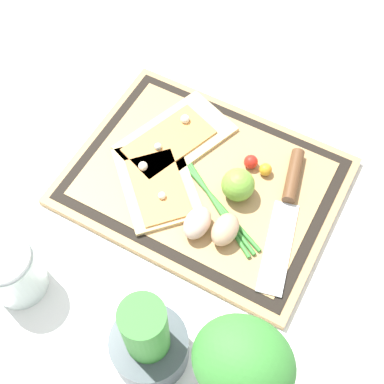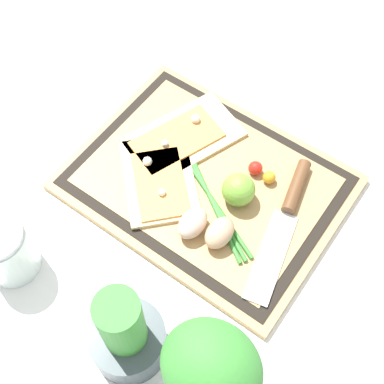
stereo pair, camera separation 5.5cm
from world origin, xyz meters
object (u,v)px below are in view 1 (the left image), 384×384
at_px(knife, 289,195).
at_px(cherry_tomato_red, 251,162).
at_px(pizza_slice_near, 174,139).
at_px(egg_pink, 197,223).
at_px(herb_glass, 241,368).
at_px(pizza_slice_far, 157,183).
at_px(egg_brown, 225,229).
at_px(herb_pot, 148,342).
at_px(cherry_tomato_yellow, 265,170).
at_px(sauce_jar, 14,273).
at_px(lime, 238,184).

distance_m(knife, cherry_tomato_red, 0.09).
height_order(pizza_slice_near, egg_pink, egg_pink).
distance_m(pizza_slice_near, egg_pink, 0.18).
xyz_separation_m(pizza_slice_near, cherry_tomato_red, (-0.14, -0.02, 0.01)).
relative_size(egg_pink, herb_glass, 0.29).
distance_m(pizza_slice_near, cherry_tomato_red, 0.14).
bearing_deg(pizza_slice_far, egg_brown, 168.29).
xyz_separation_m(pizza_slice_near, herb_glass, (-0.28, 0.32, 0.10)).
height_order(egg_brown, cherry_tomato_red, egg_brown).
bearing_deg(egg_pink, herb_pot, 99.54).
distance_m(pizza_slice_near, cherry_tomato_yellow, 0.17).
distance_m(sauce_jar, herb_glass, 0.36).
height_order(pizza_slice_near, egg_brown, egg_brown).
relative_size(egg_brown, egg_pink, 1.00).
distance_m(herb_pot, sauce_jar, 0.23).
distance_m(egg_brown, lime, 0.08).
bearing_deg(lime, knife, -157.61).
xyz_separation_m(pizza_slice_far, cherry_tomato_red, (-0.12, -0.11, 0.01)).
bearing_deg(sauce_jar, cherry_tomato_yellow, -124.81).
relative_size(knife, cherry_tomato_red, 10.83).
relative_size(egg_brown, herb_glass, 0.29).
height_order(sauce_jar, herb_glass, herb_glass).
height_order(cherry_tomato_red, herb_pot, herb_pot).
relative_size(sauce_jar, herb_glass, 0.53).
bearing_deg(cherry_tomato_yellow, lime, 67.36).
xyz_separation_m(sauce_jar, herb_glass, (-0.35, -0.02, 0.07)).
height_order(pizza_slice_far, herb_pot, herb_pot).
height_order(egg_brown, lime, lime).
distance_m(pizza_slice_near, egg_brown, 0.20).
bearing_deg(pizza_slice_near, pizza_slice_far, 101.97).
bearing_deg(herb_glass, knife, -79.97).
bearing_deg(pizza_slice_far, lime, -157.96).
xyz_separation_m(knife, herb_pot, (0.07, 0.32, 0.04)).
bearing_deg(sauce_jar, herb_pot, -178.69).
bearing_deg(cherry_tomato_yellow, pizza_slice_far, 35.92).
xyz_separation_m(cherry_tomato_yellow, herb_pot, (0.02, 0.35, 0.03)).
bearing_deg(pizza_slice_far, egg_pink, 157.79).
height_order(lime, sauce_jar, sauce_jar).
relative_size(egg_brown, sauce_jar, 0.55).
bearing_deg(sauce_jar, pizza_slice_near, -102.87).
bearing_deg(egg_pink, lime, -106.50).
relative_size(egg_brown, cherry_tomato_red, 2.41).
bearing_deg(pizza_slice_near, knife, 177.31).
xyz_separation_m(egg_brown, lime, (0.02, -0.08, 0.01)).
xyz_separation_m(pizza_slice_far, herb_pot, (-0.13, 0.24, 0.04)).
bearing_deg(egg_pink, knife, -130.58).
relative_size(pizza_slice_near, lime, 4.09).
bearing_deg(pizza_slice_near, herb_pot, 114.39).
height_order(pizza_slice_near, pizza_slice_far, same).
relative_size(lime, cherry_tomato_red, 2.27).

